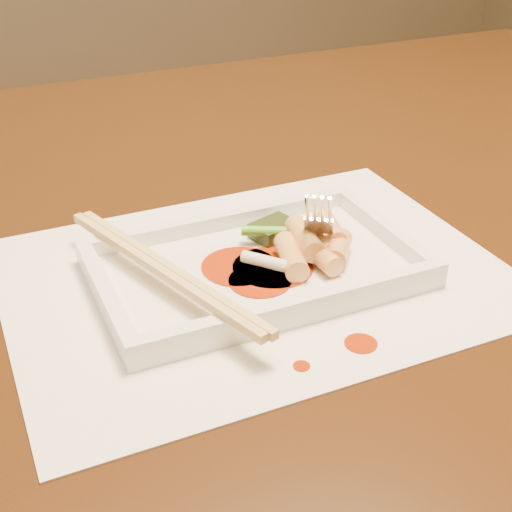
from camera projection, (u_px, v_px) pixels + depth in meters
name	position (u px, v px, depth m)	size (l,w,h in m)	color
table	(276.00, 265.00, 0.80)	(1.40, 0.90, 0.75)	black
placemat	(256.00, 276.00, 0.59)	(0.40, 0.30, 0.00)	white
sauce_splatter_a	(361.00, 343.00, 0.51)	(0.02, 0.02, 0.00)	#9C2804
sauce_splatter_b	(302.00, 366.00, 0.48)	(0.01, 0.01, 0.00)	#9C2804
plate_base	(256.00, 271.00, 0.58)	(0.26, 0.16, 0.01)	white
plate_rim_far	(222.00, 221.00, 0.64)	(0.26, 0.01, 0.01)	white
plate_rim_near	(298.00, 306.00, 0.52)	(0.26, 0.01, 0.01)	white
plate_rim_left	(105.00, 294.00, 0.53)	(0.01, 0.14, 0.01)	white
plate_rim_right	(385.00, 229.00, 0.62)	(0.01, 0.14, 0.01)	white
veg_piece	(274.00, 229.00, 0.62)	(0.04, 0.03, 0.01)	black
scallion_white	(266.00, 261.00, 0.57)	(0.01, 0.01, 0.04)	#EAEACC
scallion_green	(291.00, 232.00, 0.61)	(0.01, 0.01, 0.09)	#429A18
chopstick_a	(158.00, 270.00, 0.54)	(0.01, 0.24, 0.01)	#DAB56D
chopstick_b	(168.00, 268.00, 0.55)	(0.01, 0.24, 0.01)	#DAB56D
fork	(325.00, 161.00, 0.58)	(0.09, 0.10, 0.14)	silver
sauce_blob_0	(260.00, 281.00, 0.56)	(0.05, 0.05, 0.00)	#9C2804
sauce_blob_1	(239.00, 266.00, 0.58)	(0.06, 0.06, 0.00)	#9C2804
sauce_blob_2	(273.00, 267.00, 0.58)	(0.07, 0.07, 0.00)	#9C2804
rice_cake_0	(320.00, 242.00, 0.60)	(0.02, 0.02, 0.04)	#ECBC6E
rice_cake_1	(291.00, 257.00, 0.57)	(0.02, 0.02, 0.05)	#ECBC6E
rice_cake_2	(331.00, 229.00, 0.60)	(0.02, 0.02, 0.04)	#ECBC6E
rice_cake_3	(321.00, 255.00, 0.58)	(0.02, 0.02, 0.04)	#ECBC6E
rice_cake_4	(318.00, 240.00, 0.60)	(0.02, 0.02, 0.05)	#ECBC6E
rice_cake_5	(304.00, 238.00, 0.59)	(0.02, 0.02, 0.05)	#ECBC6E
rice_cake_6	(338.00, 249.00, 0.59)	(0.02, 0.02, 0.04)	#ECBC6E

